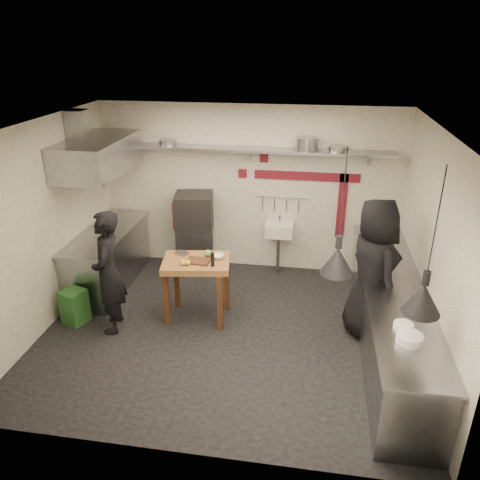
# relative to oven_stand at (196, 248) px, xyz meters

# --- Properties ---
(floor) EXTENTS (5.00, 5.00, 0.00)m
(floor) POSITION_rel_oven_stand_xyz_m (0.87, -1.80, -0.40)
(floor) COLOR black
(floor) RESTS_ON ground
(ceiling) EXTENTS (5.00, 5.00, 0.00)m
(ceiling) POSITION_rel_oven_stand_xyz_m (0.87, -1.80, 2.40)
(ceiling) COLOR beige
(ceiling) RESTS_ON floor
(wall_back) EXTENTS (5.00, 0.04, 2.80)m
(wall_back) POSITION_rel_oven_stand_xyz_m (0.87, 0.30, 1.00)
(wall_back) COLOR silver
(wall_back) RESTS_ON floor
(wall_front) EXTENTS (5.00, 0.04, 2.80)m
(wall_front) POSITION_rel_oven_stand_xyz_m (0.87, -3.90, 1.00)
(wall_front) COLOR silver
(wall_front) RESTS_ON floor
(wall_left) EXTENTS (0.04, 4.20, 2.80)m
(wall_left) POSITION_rel_oven_stand_xyz_m (-1.63, -1.80, 1.00)
(wall_left) COLOR silver
(wall_left) RESTS_ON floor
(wall_right) EXTENTS (0.04, 4.20, 2.80)m
(wall_right) POSITION_rel_oven_stand_xyz_m (3.37, -1.80, 1.00)
(wall_right) COLOR silver
(wall_right) RESTS_ON floor
(red_band_horiz) EXTENTS (1.70, 0.02, 0.14)m
(red_band_horiz) POSITION_rel_oven_stand_xyz_m (1.82, 0.28, 1.28)
(red_band_horiz) COLOR maroon
(red_band_horiz) RESTS_ON wall_back
(red_band_vert) EXTENTS (0.14, 0.02, 1.10)m
(red_band_vert) POSITION_rel_oven_stand_xyz_m (2.42, 0.28, 0.80)
(red_band_vert) COLOR maroon
(red_band_vert) RESTS_ON wall_back
(red_tile_a) EXTENTS (0.14, 0.02, 0.14)m
(red_tile_a) POSITION_rel_oven_stand_xyz_m (1.12, 0.28, 1.55)
(red_tile_a) COLOR maroon
(red_tile_a) RESTS_ON wall_back
(red_tile_b) EXTENTS (0.14, 0.02, 0.14)m
(red_tile_b) POSITION_rel_oven_stand_xyz_m (0.77, 0.28, 1.28)
(red_tile_b) COLOR maroon
(red_tile_b) RESTS_ON wall_back
(back_shelf) EXTENTS (4.60, 0.34, 0.04)m
(back_shelf) POSITION_rel_oven_stand_xyz_m (0.87, 0.12, 1.72)
(back_shelf) COLOR gray
(back_shelf) RESTS_ON wall_back
(shelf_bracket_left) EXTENTS (0.04, 0.06, 0.24)m
(shelf_bracket_left) POSITION_rel_oven_stand_xyz_m (-1.03, 0.27, 1.62)
(shelf_bracket_left) COLOR gray
(shelf_bracket_left) RESTS_ON wall_back
(shelf_bracket_mid) EXTENTS (0.04, 0.06, 0.24)m
(shelf_bracket_mid) POSITION_rel_oven_stand_xyz_m (0.87, 0.27, 1.62)
(shelf_bracket_mid) COLOR gray
(shelf_bracket_mid) RESTS_ON wall_back
(shelf_bracket_right) EXTENTS (0.04, 0.06, 0.24)m
(shelf_bracket_right) POSITION_rel_oven_stand_xyz_m (2.77, 0.27, 1.62)
(shelf_bracket_right) COLOR gray
(shelf_bracket_right) RESTS_ON wall_back
(pan_far_left) EXTENTS (0.31, 0.31, 0.09)m
(pan_far_left) POSITION_rel_oven_stand_xyz_m (-0.43, 0.12, 1.79)
(pan_far_left) COLOR gray
(pan_far_left) RESTS_ON back_shelf
(pan_mid_left) EXTENTS (0.29, 0.29, 0.07)m
(pan_mid_left) POSITION_rel_oven_stand_xyz_m (-0.46, 0.12, 1.78)
(pan_mid_left) COLOR gray
(pan_mid_left) RESTS_ON back_shelf
(stock_pot) EXTENTS (0.38, 0.38, 0.20)m
(stock_pot) POSITION_rel_oven_stand_xyz_m (1.80, 0.12, 1.84)
(stock_pot) COLOR gray
(stock_pot) RESTS_ON back_shelf
(pan_right) EXTENTS (0.33, 0.33, 0.08)m
(pan_right) POSITION_rel_oven_stand_xyz_m (2.26, 0.12, 1.78)
(pan_right) COLOR gray
(pan_right) RESTS_ON back_shelf
(oven_stand) EXTENTS (0.70, 0.66, 0.80)m
(oven_stand) POSITION_rel_oven_stand_xyz_m (0.00, 0.00, 0.00)
(oven_stand) COLOR gray
(oven_stand) RESTS_ON floor
(combi_oven) EXTENTS (0.69, 0.66, 0.58)m
(combi_oven) POSITION_rel_oven_stand_xyz_m (-0.00, -0.03, 0.69)
(combi_oven) COLOR black
(combi_oven) RESTS_ON oven_stand
(oven_door) EXTENTS (0.55, 0.12, 0.46)m
(oven_door) POSITION_rel_oven_stand_xyz_m (-0.01, -0.29, 0.69)
(oven_door) COLOR maroon
(oven_door) RESTS_ON combi_oven
(oven_glass) EXTENTS (0.35, 0.07, 0.34)m
(oven_glass) POSITION_rel_oven_stand_xyz_m (-0.01, -0.29, 0.69)
(oven_glass) COLOR black
(oven_glass) RESTS_ON oven_door
(hand_sink) EXTENTS (0.46, 0.34, 0.22)m
(hand_sink) POSITION_rel_oven_stand_xyz_m (1.42, 0.12, 0.38)
(hand_sink) COLOR silver
(hand_sink) RESTS_ON wall_back
(sink_tap) EXTENTS (0.03, 0.03, 0.14)m
(sink_tap) POSITION_rel_oven_stand_xyz_m (1.42, 0.12, 0.56)
(sink_tap) COLOR gray
(sink_tap) RESTS_ON hand_sink
(sink_drain) EXTENTS (0.06, 0.06, 0.66)m
(sink_drain) POSITION_rel_oven_stand_xyz_m (1.42, 0.08, -0.06)
(sink_drain) COLOR gray
(sink_drain) RESTS_ON floor
(utensil_rail) EXTENTS (0.90, 0.02, 0.02)m
(utensil_rail) POSITION_rel_oven_stand_xyz_m (1.42, 0.26, 0.92)
(utensil_rail) COLOR gray
(utensil_rail) RESTS_ON wall_back
(counter_right) EXTENTS (0.70, 3.80, 0.90)m
(counter_right) POSITION_rel_oven_stand_xyz_m (3.02, -1.80, 0.05)
(counter_right) COLOR gray
(counter_right) RESTS_ON floor
(counter_right_top) EXTENTS (0.76, 3.90, 0.03)m
(counter_right_top) POSITION_rel_oven_stand_xyz_m (3.02, -1.80, 0.52)
(counter_right_top) COLOR gray
(counter_right_top) RESTS_ON counter_right
(plate_stack) EXTENTS (0.33, 0.33, 0.09)m
(plate_stack) POSITION_rel_oven_stand_xyz_m (2.99, -3.01, 0.57)
(plate_stack) COLOR silver
(plate_stack) RESTS_ON counter_right_top
(small_bowl_right) EXTENTS (0.26, 0.26, 0.05)m
(small_bowl_right) POSITION_rel_oven_stand_xyz_m (2.97, -2.75, 0.56)
(small_bowl_right) COLOR silver
(small_bowl_right) RESTS_ON counter_right_top
(counter_left) EXTENTS (0.70, 1.90, 0.90)m
(counter_left) POSITION_rel_oven_stand_xyz_m (-1.28, -0.75, 0.05)
(counter_left) COLOR gray
(counter_left) RESTS_ON floor
(counter_left_top) EXTENTS (0.76, 2.00, 0.03)m
(counter_left_top) POSITION_rel_oven_stand_xyz_m (-1.28, -0.75, 0.52)
(counter_left_top) COLOR gray
(counter_left_top) RESTS_ON counter_left
(extractor_hood) EXTENTS (0.78, 1.60, 0.50)m
(extractor_hood) POSITION_rel_oven_stand_xyz_m (-1.23, -0.75, 1.75)
(extractor_hood) COLOR gray
(extractor_hood) RESTS_ON ceiling
(hood_duct) EXTENTS (0.28, 0.28, 0.50)m
(hood_duct) POSITION_rel_oven_stand_xyz_m (-1.48, -0.75, 2.15)
(hood_duct) COLOR gray
(hood_duct) RESTS_ON ceiling
(green_bin) EXTENTS (0.39, 0.39, 0.50)m
(green_bin) POSITION_rel_oven_stand_xyz_m (-1.30, -1.90, -0.15)
(green_bin) COLOR #225622
(green_bin) RESTS_ON floor
(prep_table) EXTENTS (1.01, 0.77, 0.92)m
(prep_table) POSITION_rel_oven_stand_xyz_m (0.39, -1.50, 0.06)
(prep_table) COLOR olive
(prep_table) RESTS_ON floor
(cutting_board) EXTENTS (0.34, 0.25, 0.02)m
(cutting_board) POSITION_rel_oven_stand_xyz_m (0.43, -1.55, 0.53)
(cutting_board) COLOR #4B2A18
(cutting_board) RESTS_ON prep_table
(pepper_mill) EXTENTS (0.05, 0.05, 0.20)m
(pepper_mill) POSITION_rel_oven_stand_xyz_m (0.66, -1.65, 0.62)
(pepper_mill) COLOR black
(pepper_mill) RESTS_ON prep_table
(lemon_a) EXTENTS (0.09, 0.09, 0.07)m
(lemon_a) POSITION_rel_oven_stand_xyz_m (0.26, -1.68, 0.56)
(lemon_a) COLOR gold
(lemon_a) RESTS_ON prep_table
(lemon_b) EXTENTS (0.09, 0.09, 0.08)m
(lemon_b) POSITION_rel_oven_stand_xyz_m (0.32, -1.67, 0.56)
(lemon_b) COLOR gold
(lemon_b) RESTS_ON prep_table
(veg_ball) EXTENTS (0.13, 0.13, 0.10)m
(veg_ball) POSITION_rel_oven_stand_xyz_m (0.53, -1.36, 0.57)
(veg_ball) COLOR #5D9143
(veg_ball) RESTS_ON prep_table
(steel_tray) EXTENTS (0.21, 0.18, 0.03)m
(steel_tray) POSITION_rel_oven_stand_xyz_m (0.15, -1.34, 0.54)
(steel_tray) COLOR gray
(steel_tray) RESTS_ON prep_table
(bowl) EXTENTS (0.20, 0.20, 0.06)m
(bowl) POSITION_rel_oven_stand_xyz_m (0.68, -1.39, 0.55)
(bowl) COLOR silver
(bowl) RESTS_ON prep_table
(heat_lamp_near) EXTENTS (0.44, 0.44, 1.38)m
(heat_lamp_near) POSITION_rel_oven_stand_xyz_m (2.23, -2.56, 1.71)
(heat_lamp_near) COLOR black
(heat_lamp_near) RESTS_ON ceiling
(heat_lamp_far) EXTENTS (0.46, 0.46, 1.44)m
(heat_lamp_far) POSITION_rel_oven_stand_xyz_m (3.01, -3.13, 1.68)
(heat_lamp_far) COLOR black
(heat_lamp_far) RESTS_ON ceiling
(chef_left) EXTENTS (0.56, 0.71, 1.73)m
(chef_left) POSITION_rel_oven_stand_xyz_m (-0.70, -1.95, 0.47)
(chef_left) COLOR black
(chef_left) RESTS_ON floor
(chef_right) EXTENTS (0.94, 1.12, 1.94)m
(chef_right) POSITION_rel_oven_stand_xyz_m (2.77, -1.53, 0.57)
(chef_right) COLOR black
(chef_right) RESTS_ON floor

